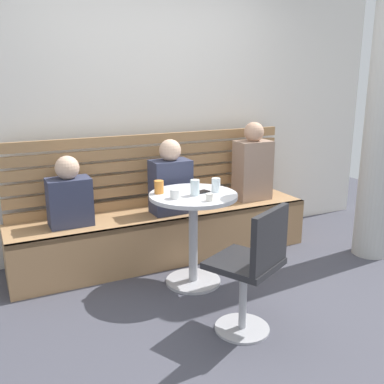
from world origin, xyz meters
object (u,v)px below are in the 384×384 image
object	(u,v)px
cup_tumbler_orange	(159,187)
cup_espresso_small	(210,197)
cup_glass_tall	(195,188)
person_child_left	(69,195)
person_child_middle	(170,181)
cafe_table	(193,221)
white_chair	(253,266)
phone_on_table	(201,192)
cup_water_clear	(216,185)
booth_bench	(166,235)
cup_ceramic_white	(175,194)
person_adult	(253,165)

from	to	relation	value
cup_tumbler_orange	cup_espresso_small	bearing A→B (deg)	-55.38
cup_glass_tall	person_child_left	bearing A→B (deg)	143.13
person_child_middle	cup_espresso_small	distance (m)	0.75
cafe_table	cup_glass_tall	bearing A→B (deg)	-96.03
white_chair	phone_on_table	distance (m)	0.86
cup_water_clear	cafe_table	bearing A→B (deg)	170.97
person_child_left	cup_glass_tall	distance (m)	1.03
cup_water_clear	phone_on_table	size ratio (longest dim) A/B	0.79
cup_espresso_small	phone_on_table	bearing A→B (deg)	77.89
cafe_table	cup_water_clear	world-z (taller)	cup_water_clear
white_chair	cup_water_clear	size ratio (longest dim) A/B	7.73
booth_bench	cup_glass_tall	distance (m)	0.84
person_child_left	cup_espresso_small	distance (m)	1.16
cup_ceramic_white	cup_glass_tall	world-z (taller)	cup_glass_tall
person_child_middle	cup_tumbler_orange	bearing A→B (deg)	-123.95
person_adult	person_child_middle	world-z (taller)	person_adult
booth_bench	cup_espresso_small	size ratio (longest dim) A/B	48.21
cup_espresso_small	cup_water_clear	xyz separation A→B (m)	(0.16, 0.20, 0.03)
person_adult	phone_on_table	world-z (taller)	person_adult
person_adult	cup_glass_tall	bearing A→B (deg)	-146.25
booth_bench	white_chair	distance (m)	1.38
booth_bench	person_adult	size ratio (longest dim) A/B	3.59
person_child_left	person_child_middle	world-z (taller)	person_child_middle
cup_water_clear	booth_bench	bearing A→B (deg)	107.16
phone_on_table	person_child_middle	bearing A→B (deg)	-12.19
cafe_table	person_child_middle	distance (m)	0.56
cafe_table	white_chair	world-z (taller)	white_chair
person_adult	cup_tumbler_orange	size ratio (longest dim) A/B	7.51
white_chair	cup_tumbler_orange	size ratio (longest dim) A/B	8.50
booth_bench	cup_ceramic_white	xyz separation A→B (m)	(-0.18, -0.61, 0.55)
white_chair	cup_glass_tall	xyz separation A→B (m)	(-0.02, 0.76, 0.34)
person_child_left	phone_on_table	xyz separation A→B (m)	(0.89, -0.56, 0.06)
person_child_middle	cup_ceramic_white	world-z (taller)	person_child_middle
cup_ceramic_white	white_chair	bearing A→B (deg)	-75.63
cup_glass_tall	person_adult	bearing A→B (deg)	33.75
booth_bench	phone_on_table	world-z (taller)	phone_on_table
cup_ceramic_white	phone_on_table	size ratio (longest dim) A/B	0.57
booth_bench	cup_espresso_small	world-z (taller)	cup_espresso_small
cup_espresso_small	person_adult	bearing A→B (deg)	41.60
phone_on_table	white_chair	bearing A→B (deg)	160.74
cup_espresso_small	cup_ceramic_white	xyz separation A→B (m)	(-0.19, 0.17, 0.01)
person_child_left	phone_on_table	world-z (taller)	person_child_left
cup_glass_tall	phone_on_table	bearing A→B (deg)	35.11
cafe_table	cup_ceramic_white	bearing A→B (deg)	-161.22
white_chair	cup_tumbler_orange	world-z (taller)	white_chair
phone_on_table	cup_tumbler_orange	bearing A→B (deg)	52.44
cup_tumbler_orange	cup_glass_tall	bearing A→B (deg)	-38.13
white_chair	booth_bench	bearing A→B (deg)	90.65
booth_bench	person_child_middle	distance (m)	0.51
cup_ceramic_white	phone_on_table	distance (m)	0.25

